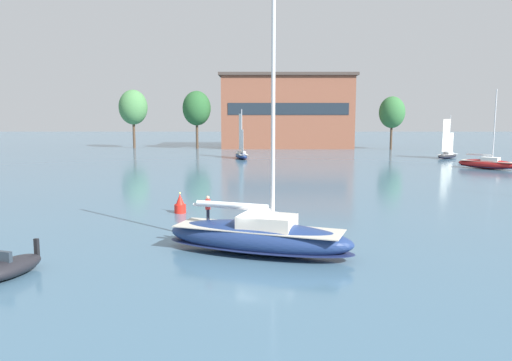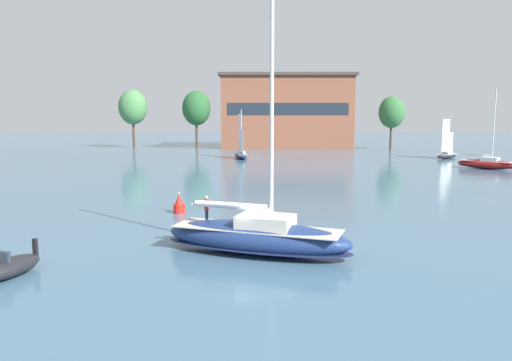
{
  "view_description": "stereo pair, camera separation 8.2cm",
  "coord_description": "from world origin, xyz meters",
  "px_view_note": "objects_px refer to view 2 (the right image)",
  "views": [
    {
      "loc": [
        -0.12,
        -30.05,
        8.67
      ],
      "look_at": [
        0.0,
        3.0,
        4.16
      ],
      "focal_mm": 35.0,
      "sensor_mm": 36.0,
      "label": 1
    },
    {
      "loc": [
        -0.04,
        -30.05,
        8.67
      ],
      "look_at": [
        0.0,
        3.0,
        4.16
      ],
      "focal_mm": 35.0,
      "sensor_mm": 36.0,
      "label": 2
    }
  ],
  "objects_px": {
    "sailboat_main": "(257,236)",
    "channel_buoy": "(179,205)",
    "tree_shore_left": "(132,107)",
    "tree_shore_center": "(196,108)",
    "sailboat_moored_near_marina": "(240,154)",
    "motor_tender": "(9,267)",
    "tree_shore_right": "(391,112)",
    "sailboat_moored_outer_mooring": "(446,155)",
    "sailboat_moored_mid_channel": "(486,164)"
  },
  "relations": [
    {
      "from": "tree_shore_left",
      "to": "sailboat_moored_outer_mooring",
      "type": "bearing_deg",
      "value": -22.92
    },
    {
      "from": "tree_shore_right",
      "to": "sailboat_main",
      "type": "bearing_deg",
      "value": -109.87
    },
    {
      "from": "sailboat_moored_near_marina",
      "to": "sailboat_moored_outer_mooring",
      "type": "distance_m",
      "value": 39.21
    },
    {
      "from": "tree_shore_right",
      "to": "sailboat_moored_outer_mooring",
      "type": "xyz_separation_m",
      "value": [
        4.44,
        -23.56,
        -8.01
      ]
    },
    {
      "from": "motor_tender",
      "to": "channel_buoy",
      "type": "xyz_separation_m",
      "value": [
        6.44,
        16.95,
        0.21
      ]
    },
    {
      "from": "channel_buoy",
      "to": "tree_shore_right",
      "type": "bearing_deg",
      "value": 62.93
    },
    {
      "from": "motor_tender",
      "to": "sailboat_moored_mid_channel",
      "type": "bearing_deg",
      "value": 46.29
    },
    {
      "from": "motor_tender",
      "to": "channel_buoy",
      "type": "relative_size",
      "value": 2.42
    },
    {
      "from": "tree_shore_right",
      "to": "sailboat_moored_near_marina",
      "type": "bearing_deg",
      "value": -145.7
    },
    {
      "from": "sailboat_moored_outer_mooring",
      "to": "tree_shore_right",
      "type": "bearing_deg",
      "value": 100.68
    },
    {
      "from": "sailboat_moored_mid_channel",
      "to": "motor_tender",
      "type": "xyz_separation_m",
      "value": [
        -48.97,
        -51.23,
        -0.32
      ]
    },
    {
      "from": "sailboat_moored_mid_channel",
      "to": "motor_tender",
      "type": "relative_size",
      "value": 2.77
    },
    {
      "from": "sailboat_main",
      "to": "sailboat_moored_near_marina",
      "type": "height_order",
      "value": "sailboat_main"
    },
    {
      "from": "tree_shore_right",
      "to": "sailboat_moored_mid_channel",
      "type": "height_order",
      "value": "tree_shore_right"
    },
    {
      "from": "tree_shore_left",
      "to": "sailboat_moored_mid_channel",
      "type": "height_order",
      "value": "tree_shore_left"
    },
    {
      "from": "tree_shore_left",
      "to": "sailboat_moored_outer_mooring",
      "type": "height_order",
      "value": "tree_shore_left"
    },
    {
      "from": "sailboat_moored_mid_channel",
      "to": "tree_shore_right",
      "type": "bearing_deg",
      "value": 95.47
    },
    {
      "from": "sailboat_moored_outer_mooring",
      "to": "channel_buoy",
      "type": "bearing_deg",
      "value": -129.65
    },
    {
      "from": "tree_shore_center",
      "to": "sailboat_moored_mid_channel",
      "type": "height_order",
      "value": "tree_shore_center"
    },
    {
      "from": "tree_shore_center",
      "to": "motor_tender",
      "type": "relative_size",
      "value": 3.13
    },
    {
      "from": "sailboat_main",
      "to": "motor_tender",
      "type": "height_order",
      "value": "sailboat_main"
    },
    {
      "from": "sailboat_main",
      "to": "channel_buoy",
      "type": "distance_m",
      "value": 14.29
    },
    {
      "from": "sailboat_moored_mid_channel",
      "to": "sailboat_moored_outer_mooring",
      "type": "relative_size",
      "value": 1.49
    },
    {
      "from": "sailboat_moored_near_marina",
      "to": "sailboat_moored_outer_mooring",
      "type": "xyz_separation_m",
      "value": [
        39.21,
        0.15,
        -0.07
      ]
    },
    {
      "from": "sailboat_moored_mid_channel",
      "to": "sailboat_moored_outer_mooring",
      "type": "distance_m",
      "value": 17.65
    },
    {
      "from": "tree_shore_left",
      "to": "tree_shore_center",
      "type": "height_order",
      "value": "tree_shore_left"
    },
    {
      "from": "sailboat_main",
      "to": "channel_buoy",
      "type": "xyz_separation_m",
      "value": [
        -6.75,
        12.59,
        -0.4
      ]
    },
    {
      "from": "tree_shore_center",
      "to": "sailboat_main",
      "type": "xyz_separation_m",
      "value": [
        14.34,
        -90.3,
        -8.56
      ]
    },
    {
      "from": "sailboat_main",
      "to": "sailboat_moored_near_marina",
      "type": "xyz_separation_m",
      "value": [
        -2.94,
        64.36,
        -0.33
      ]
    },
    {
      "from": "sailboat_moored_mid_channel",
      "to": "motor_tender",
      "type": "distance_m",
      "value": 70.88
    },
    {
      "from": "tree_shore_left",
      "to": "sailboat_moored_outer_mooring",
      "type": "xyz_separation_m",
      "value": [
        66.36,
        -28.07,
        -9.23
      ]
    },
    {
      "from": "sailboat_moored_near_marina",
      "to": "channel_buoy",
      "type": "distance_m",
      "value": 51.91
    },
    {
      "from": "sailboat_moored_near_marina",
      "to": "channel_buoy",
      "type": "relative_size",
      "value": 5.09
    },
    {
      "from": "channel_buoy",
      "to": "tree_shore_left",
      "type": "bearing_deg",
      "value": 106.26
    },
    {
      "from": "sailboat_moored_outer_mooring",
      "to": "channel_buoy",
      "type": "distance_m",
      "value": 67.44
    },
    {
      "from": "sailboat_moored_outer_mooring",
      "to": "sailboat_main",
      "type": "bearing_deg",
      "value": -119.35
    },
    {
      "from": "tree_shore_left",
      "to": "sailboat_main",
      "type": "xyz_separation_m",
      "value": [
        30.09,
        -92.58,
        -8.82
      ]
    },
    {
      "from": "sailboat_moored_outer_mooring",
      "to": "channel_buoy",
      "type": "xyz_separation_m",
      "value": [
        -43.03,
        -51.93,
        0.01
      ]
    },
    {
      "from": "sailboat_main",
      "to": "sailboat_moored_near_marina",
      "type": "distance_m",
      "value": 64.43
    },
    {
      "from": "tree_shore_left",
      "to": "sailboat_moored_mid_channel",
      "type": "xyz_separation_m",
      "value": [
        65.87,
        -45.71,
        -9.11
      ]
    },
    {
      "from": "sailboat_main",
      "to": "sailboat_moored_mid_channel",
      "type": "relative_size",
      "value": 1.35
    },
    {
      "from": "tree_shore_left",
      "to": "sailboat_main",
      "type": "bearing_deg",
      "value": -72.0
    },
    {
      "from": "tree_shore_center",
      "to": "sailboat_moored_near_marina",
      "type": "relative_size",
      "value": 1.49
    },
    {
      "from": "motor_tender",
      "to": "tree_shore_right",
      "type": "bearing_deg",
      "value": 64.03
    },
    {
      "from": "sailboat_moored_outer_mooring",
      "to": "tree_shore_left",
      "type": "bearing_deg",
      "value": 157.08
    },
    {
      "from": "tree_shore_right",
      "to": "channel_buoy",
      "type": "distance_m",
      "value": 85.15
    },
    {
      "from": "motor_tender",
      "to": "sailboat_moored_near_marina",
      "type": "bearing_deg",
      "value": 81.51
    },
    {
      "from": "channel_buoy",
      "to": "sailboat_moored_near_marina",
      "type": "bearing_deg",
      "value": 85.79
    },
    {
      "from": "tree_shore_right",
      "to": "channel_buoy",
      "type": "bearing_deg",
      "value": -117.07
    },
    {
      "from": "tree_shore_right",
      "to": "channel_buoy",
      "type": "height_order",
      "value": "tree_shore_right"
    }
  ]
}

